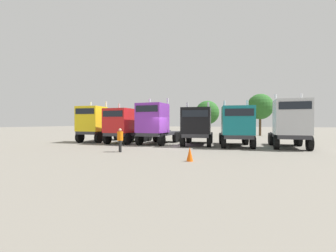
{
  "coord_description": "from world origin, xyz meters",
  "views": [
    {
      "loc": [
        6.99,
        -18.24,
        2.03
      ],
      "look_at": [
        -1.08,
        2.57,
        1.71
      ],
      "focal_mm": 24.55,
      "sensor_mm": 36.0,
      "label": 1
    }
  ],
  "objects_px": {
    "semi_truck_teal": "(237,126)",
    "semi_truck_red": "(123,125)",
    "traffic_cone_near": "(190,154)",
    "semi_truck_yellow": "(96,124)",
    "semi_truck_purple": "(155,123)",
    "semi_truck_black": "(197,126)",
    "semi_truck_silver": "(290,123)",
    "visitor_in_hivis": "(120,138)"
  },
  "relations": [
    {
      "from": "semi_truck_teal",
      "to": "semi_truck_red",
      "type": "bearing_deg",
      "value": -99.02
    },
    {
      "from": "semi_truck_teal",
      "to": "traffic_cone_near",
      "type": "bearing_deg",
      "value": -22.66
    },
    {
      "from": "semi_truck_yellow",
      "to": "semi_truck_purple",
      "type": "distance_m",
      "value": 7.06
    },
    {
      "from": "semi_truck_yellow",
      "to": "traffic_cone_near",
      "type": "height_order",
      "value": "semi_truck_yellow"
    },
    {
      "from": "semi_truck_black",
      "to": "traffic_cone_near",
      "type": "xyz_separation_m",
      "value": [
        1.66,
        -8.24,
        -1.36
      ]
    },
    {
      "from": "semi_truck_purple",
      "to": "semi_truck_teal",
      "type": "bearing_deg",
      "value": 91.51
    },
    {
      "from": "semi_truck_purple",
      "to": "semi_truck_black",
      "type": "relative_size",
      "value": 0.94
    },
    {
      "from": "semi_truck_yellow",
      "to": "semi_truck_purple",
      "type": "relative_size",
      "value": 1.05
    },
    {
      "from": "semi_truck_silver",
      "to": "visitor_in_hivis",
      "type": "relative_size",
      "value": 3.62
    },
    {
      "from": "semi_truck_purple",
      "to": "semi_truck_black",
      "type": "xyz_separation_m",
      "value": [
        3.92,
        0.28,
        -0.23
      ]
    },
    {
      "from": "semi_truck_yellow",
      "to": "semi_truck_red",
      "type": "distance_m",
      "value": 3.72
    },
    {
      "from": "semi_truck_red",
      "to": "traffic_cone_near",
      "type": "relative_size",
      "value": 7.8
    },
    {
      "from": "semi_truck_red",
      "to": "semi_truck_purple",
      "type": "bearing_deg",
      "value": 92.81
    },
    {
      "from": "semi_truck_black",
      "to": "semi_truck_silver",
      "type": "xyz_separation_m",
      "value": [
        7.38,
        0.39,
        0.27
      ]
    },
    {
      "from": "semi_truck_yellow",
      "to": "traffic_cone_near",
      "type": "bearing_deg",
      "value": 51.66
    },
    {
      "from": "semi_truck_silver",
      "to": "semi_truck_red",
      "type": "bearing_deg",
      "value": -89.1
    },
    {
      "from": "semi_truck_red",
      "to": "visitor_in_hivis",
      "type": "relative_size",
      "value": 3.57
    },
    {
      "from": "semi_truck_teal",
      "to": "semi_truck_silver",
      "type": "height_order",
      "value": "semi_truck_silver"
    },
    {
      "from": "semi_truck_yellow",
      "to": "visitor_in_hivis",
      "type": "distance_m",
      "value": 9.51
    },
    {
      "from": "semi_truck_black",
      "to": "traffic_cone_near",
      "type": "bearing_deg",
      "value": 2.56
    },
    {
      "from": "visitor_in_hivis",
      "to": "traffic_cone_near",
      "type": "bearing_deg",
      "value": 118.79
    },
    {
      "from": "semi_truck_silver",
      "to": "traffic_cone_near",
      "type": "height_order",
      "value": "semi_truck_silver"
    },
    {
      "from": "semi_truck_red",
      "to": "semi_truck_teal",
      "type": "relative_size",
      "value": 0.96
    },
    {
      "from": "semi_truck_red",
      "to": "semi_truck_black",
      "type": "xyz_separation_m",
      "value": [
        7.29,
        0.45,
        -0.04
      ]
    },
    {
      "from": "semi_truck_yellow",
      "to": "semi_truck_purple",
      "type": "height_order",
      "value": "semi_truck_purple"
    },
    {
      "from": "semi_truck_red",
      "to": "semi_truck_yellow",
      "type": "bearing_deg",
      "value": -96.95
    },
    {
      "from": "semi_truck_red",
      "to": "semi_truck_purple",
      "type": "xyz_separation_m",
      "value": [
        3.37,
        0.17,
        0.19
      ]
    },
    {
      "from": "semi_truck_yellow",
      "to": "semi_truck_red",
      "type": "xyz_separation_m",
      "value": [
        3.69,
        -0.44,
        -0.13
      ]
    },
    {
      "from": "traffic_cone_near",
      "to": "semi_truck_silver",
      "type": "bearing_deg",
      "value": 56.45
    },
    {
      "from": "visitor_in_hivis",
      "to": "traffic_cone_near",
      "type": "relative_size",
      "value": 2.18
    },
    {
      "from": "visitor_in_hivis",
      "to": "semi_truck_yellow",
      "type": "bearing_deg",
      "value": -83.11
    },
    {
      "from": "semi_truck_teal",
      "to": "semi_truck_purple",
      "type": "bearing_deg",
      "value": -99.61
    },
    {
      "from": "semi_truck_yellow",
      "to": "semi_truck_black",
      "type": "height_order",
      "value": "semi_truck_yellow"
    },
    {
      "from": "semi_truck_red",
      "to": "semi_truck_purple",
      "type": "height_order",
      "value": "semi_truck_purple"
    },
    {
      "from": "semi_truck_purple",
      "to": "semi_truck_black",
      "type": "height_order",
      "value": "semi_truck_purple"
    },
    {
      "from": "semi_truck_teal",
      "to": "visitor_in_hivis",
      "type": "distance_m",
      "value": 9.54
    },
    {
      "from": "semi_truck_black",
      "to": "traffic_cone_near",
      "type": "height_order",
      "value": "semi_truck_black"
    },
    {
      "from": "visitor_in_hivis",
      "to": "semi_truck_purple",
      "type": "bearing_deg",
      "value": -131.37
    },
    {
      "from": "semi_truck_yellow",
      "to": "semi_truck_teal",
      "type": "distance_m",
      "value": 14.36
    },
    {
      "from": "semi_truck_red",
      "to": "visitor_in_hivis",
      "type": "xyz_separation_m",
      "value": [
        3.4,
        -5.82,
        -0.83
      ]
    },
    {
      "from": "semi_truck_silver",
      "to": "visitor_in_hivis",
      "type": "xyz_separation_m",
      "value": [
        -11.27,
        -6.66,
        -1.06
      ]
    },
    {
      "from": "semi_truck_red",
      "to": "semi_truck_silver",
      "type": "bearing_deg",
      "value": 93.13
    }
  ]
}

